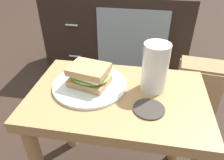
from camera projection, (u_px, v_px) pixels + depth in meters
name	position (u px, v px, depth m)	size (l,w,h in m)	color
side_table	(117.00, 115.00, 0.73)	(0.56, 0.36, 0.46)	#A37A4C
tv_cabinet	(118.00, 32.00, 1.57)	(0.96, 0.46, 0.58)	black
plate	(90.00, 85.00, 0.71)	(0.24, 0.24, 0.01)	silver
sandwich_front	(89.00, 75.00, 0.69)	(0.15, 0.13, 0.07)	tan
beer_glass	(155.00, 68.00, 0.66)	(0.08, 0.08, 0.16)	silver
coaster	(149.00, 109.00, 0.61)	(0.09, 0.09, 0.01)	#332D28
paper_bag	(197.00, 88.00, 1.22)	(0.25, 0.17, 0.32)	tan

